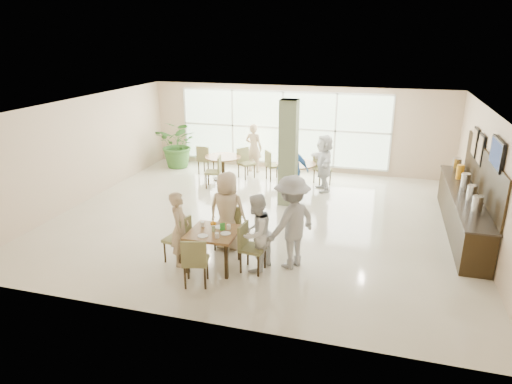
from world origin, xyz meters
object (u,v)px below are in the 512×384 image
(teen_far, at_px, (227,211))
(adult_standing, at_px, (254,148))
(potted_plant, at_px, (179,144))
(round_table_right, at_px, (296,168))
(teen_left, at_px, (180,229))
(adult_b, at_px, (324,163))
(buffet_counter, at_px, (464,209))
(main_table, at_px, (214,236))
(teen_right, at_px, (256,233))
(round_table_left, at_px, (223,162))
(adult_a, at_px, (293,170))
(teen_standing, at_px, (292,222))

(teen_far, relative_size, adult_standing, 1.04)
(potted_plant, bearing_deg, round_table_right, -14.02)
(teen_left, height_order, adult_b, adult_b)
(buffet_counter, bearing_deg, adult_b, 149.72)
(round_table_right, distance_m, adult_standing, 2.09)
(main_table, height_order, teen_right, teen_right)
(round_table_left, bearing_deg, buffet_counter, -18.63)
(teen_left, xyz_separation_m, teen_right, (1.50, 0.18, 0.02))
(adult_a, bearing_deg, teen_left, -100.23)
(teen_standing, distance_m, adult_b, 4.83)
(teen_right, bearing_deg, main_table, -67.26)
(teen_far, height_order, teen_right, teen_far)
(teen_left, height_order, adult_standing, adult_standing)
(potted_plant, relative_size, adult_a, 1.04)
(teen_right, bearing_deg, teen_left, -68.06)
(round_table_left, bearing_deg, potted_plant, 154.36)
(teen_standing, bearing_deg, adult_a, -136.87)
(teen_far, relative_size, teen_right, 1.10)
(teen_far, distance_m, teen_right, 1.14)
(round_table_right, relative_size, potted_plant, 0.73)
(teen_right, bearing_deg, teen_standing, 132.65)
(adult_a, bearing_deg, adult_b, 50.88)
(adult_standing, bearing_deg, teen_right, 117.97)
(teen_far, relative_size, adult_a, 1.08)
(buffet_counter, xyz_separation_m, teen_far, (-4.95, -2.33, 0.29))
(potted_plant, height_order, adult_b, adult_b)
(buffet_counter, xyz_separation_m, adult_standing, (-6.02, 3.35, 0.26))
(main_table, relative_size, adult_a, 0.60)
(teen_far, xyz_separation_m, teen_standing, (1.46, -0.44, 0.09))
(teen_standing, xyz_separation_m, adult_standing, (-2.53, 6.12, -0.12))
(potted_plant, distance_m, adult_a, 4.74)
(main_table, relative_size, potted_plant, 0.58)
(round_table_right, height_order, teen_right, teen_right)
(buffet_counter, bearing_deg, adult_standing, 150.89)
(teen_left, bearing_deg, teen_standing, -89.34)
(main_table, height_order, round_table_right, same)
(round_table_right, xyz_separation_m, adult_standing, (-1.67, 1.23, 0.22))
(teen_left, bearing_deg, round_table_right, -25.78)
(teen_left, height_order, adult_a, adult_a)
(main_table, distance_m, adult_a, 4.54)
(potted_plant, height_order, teen_standing, teen_standing)
(main_table, distance_m, teen_far, 0.89)
(adult_a, relative_size, adult_b, 0.94)
(main_table, bearing_deg, teen_right, 7.59)
(round_table_left, distance_m, round_table_right, 2.36)
(teen_standing, height_order, adult_b, teen_standing)
(teen_standing, bearing_deg, round_table_left, -115.43)
(buffet_counter, relative_size, adult_a, 3.01)
(teen_far, bearing_deg, teen_standing, 166.91)
(main_table, height_order, round_table_left, same)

